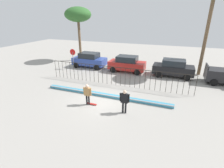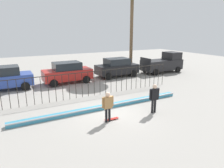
% 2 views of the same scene
% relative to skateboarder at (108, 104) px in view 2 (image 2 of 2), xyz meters
% --- Properties ---
extents(ground_plane, '(60.00, 60.00, 0.00)m').
position_rel_skateboarder_xyz_m(ground_plane, '(0.68, 0.88, -0.99)').
color(ground_plane, '#9E9991').
extents(bowl_coping_ledge, '(11.00, 0.41, 0.27)m').
position_rel_skateboarder_xyz_m(bowl_coping_ledge, '(0.68, 1.75, -0.87)').
color(bowl_coping_ledge, teal).
rests_on(bowl_coping_ledge, ground).
extents(perimeter_fence, '(14.04, 0.04, 1.84)m').
position_rel_skateboarder_xyz_m(perimeter_fence, '(0.68, 4.45, 0.14)').
color(perimeter_fence, black).
rests_on(perimeter_fence, ground).
extents(skateboarder, '(0.67, 0.25, 1.65)m').
position_rel_skateboarder_xyz_m(skateboarder, '(0.00, 0.00, 0.00)').
color(skateboarder, black).
rests_on(skateboarder, ground).
extents(skateboard, '(0.80, 0.20, 0.07)m').
position_rel_skateboarder_xyz_m(skateboard, '(0.27, 0.08, -0.93)').
color(skateboard, '#A51E19').
rests_on(skateboard, ground).
extents(camera_operator, '(0.70, 0.26, 1.73)m').
position_rel_skateboarder_xyz_m(camera_operator, '(2.92, -0.17, 0.05)').
color(camera_operator, black).
rests_on(camera_operator, ground).
extents(parked_car_blue, '(4.30, 2.12, 1.90)m').
position_rel_skateboarder_xyz_m(parked_car_blue, '(-4.66, 9.19, -0.02)').
color(parked_car_blue, '#2D479E').
rests_on(parked_car_blue, ground).
extents(parked_car_red, '(4.30, 2.12, 1.90)m').
position_rel_skateboarder_xyz_m(parked_car_red, '(0.47, 9.01, -0.02)').
color(parked_car_red, '#B2231E').
rests_on(parked_car_red, ground).
extents(parked_car_black, '(4.30, 2.12, 1.90)m').
position_rel_skateboarder_xyz_m(parked_car_black, '(5.71, 9.12, -0.02)').
color(parked_car_black, black).
rests_on(parked_car_black, ground).
extents(pickup_truck, '(4.70, 2.12, 2.24)m').
position_rel_skateboarder_xyz_m(pickup_truck, '(11.40, 8.52, 0.05)').
color(pickup_truck, black).
rests_on(pickup_truck, ground).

